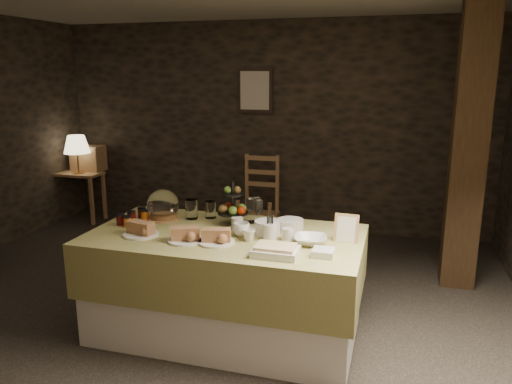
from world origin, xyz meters
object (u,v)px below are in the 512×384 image
(table_lamp, at_px, (77,145))
(wine_rack, at_px, (88,158))
(buffet_table, at_px, (226,276))
(chair, at_px, (259,200))
(timber_column, at_px, (468,149))
(console_table, at_px, (79,182))
(fruit_stand, at_px, (233,208))

(table_lamp, distance_m, wine_rack, 0.31)
(buffet_table, bearing_deg, chair, 99.66)
(timber_column, bearing_deg, buffet_table, -140.40)
(timber_column, bearing_deg, console_table, 170.18)
(table_lamp, distance_m, timber_column, 4.75)
(console_table, relative_size, chair, 0.86)
(table_lamp, xyz_separation_m, timber_column, (4.68, -0.77, 0.26))
(console_table, height_order, chair, chair)
(buffet_table, bearing_deg, timber_column, 39.60)
(buffet_table, distance_m, fruit_stand, 0.54)
(wine_rack, xyz_separation_m, chair, (2.46, -0.10, -0.40))
(buffet_table, height_order, console_table, buffet_table)
(buffet_table, distance_m, timber_column, 2.49)
(wine_rack, bearing_deg, buffet_table, -41.01)
(console_table, distance_m, fruit_stand, 3.58)
(timber_column, bearing_deg, wine_rack, 167.96)
(buffet_table, bearing_deg, wine_rack, 138.99)
(buffet_table, relative_size, console_table, 3.07)
(wine_rack, height_order, fruit_stand, fruit_stand)
(buffet_table, bearing_deg, fruit_stand, 94.44)
(fruit_stand, bearing_deg, wine_rack, 141.73)
(chair, bearing_deg, buffet_table, -80.43)
(timber_column, height_order, fruit_stand, timber_column)
(console_table, relative_size, fruit_stand, 1.92)
(table_lamp, distance_m, chair, 2.54)
(buffet_table, xyz_separation_m, console_table, (-2.92, 2.31, 0.07))
(wine_rack, relative_size, fruit_stand, 1.22)
(chair, relative_size, timber_column, 0.29)
(console_table, bearing_deg, fruit_stand, -35.49)
(chair, bearing_deg, fruit_stand, -79.84)
(wine_rack, bearing_deg, console_table, -105.52)
(console_table, bearing_deg, wine_rack, 74.48)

